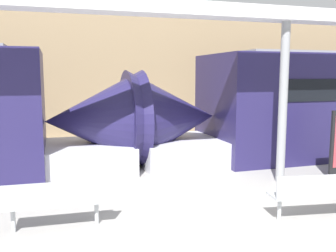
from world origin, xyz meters
TOP-DOWN VIEW (x-y plane):
  - ground_plane at (0.00, 0.00)m, footprint 60.00×60.00m
  - station_wall at (0.00, 9.88)m, footprint 56.00×0.20m
  - bench_near at (1.75, 0.30)m, footprint 1.64×0.66m
  - bench_far at (-2.58, 1.17)m, footprint 1.66×0.50m
  - support_column_near at (2.53, 2.55)m, footprint 0.20×0.20m
  - canopy_beam at (2.53, 2.55)m, footprint 28.00×0.60m

SIDE VIEW (x-z plane):
  - ground_plane at x=0.00m, z-range 0.00..0.00m
  - bench_near at x=1.75m, z-range 0.09..0.92m
  - bench_far at x=-2.58m, z-range 0.09..0.92m
  - support_column_near at x=2.53m, z-range 0.00..3.69m
  - station_wall at x=0.00m, z-range 0.00..5.00m
  - canopy_beam at x=2.53m, z-range 3.69..3.97m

